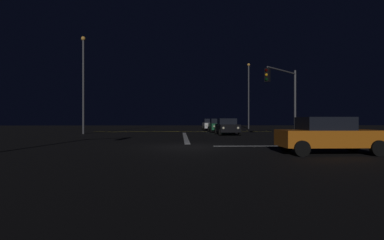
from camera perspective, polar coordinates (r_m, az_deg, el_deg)
The scene contains 11 objects.
ground at distance 16.78m, azimuth -0.71°, elevation -5.09°, with size 120.00×120.00×0.10m, color black.
stop_line_north at distance 25.97m, azimuth -1.25°, elevation -3.14°, with size 0.35×15.87×0.01m.
centre_line_ns at distance 37.55m, azimuth -1.55°, elevation -2.15°, with size 22.00×0.15×0.01m.
crosswalk_bar_east at distance 19.40m, azimuth 28.06°, elevation -4.25°, with size 15.87×0.40×0.01m.
sedan_black at distance 29.17m, azimuth 6.56°, elevation -1.22°, with size 2.02×4.33×1.57m.
sedan_green at distance 35.50m, azimuth 4.80°, elevation -0.99°, with size 2.02×4.33×1.57m.
sedan_white at distance 41.76m, azimuth 3.37°, elevation -0.83°, with size 2.02×4.33×1.57m.
sedan_orange_crossing at distance 14.23m, azimuth 24.10°, elevation -2.59°, with size 4.33×2.02×1.57m.
traffic_signal_ne at distance 26.33m, azimuth 16.75°, elevation 5.68°, with size 3.76×3.76×5.77m.
streetlamp_left_near at distance 33.30m, azimuth -19.62°, elevation 7.35°, with size 0.44×0.44×9.96m.
streetlamp_right_far at distance 48.92m, azimuth 10.53°, elevation 5.24°, with size 0.44×0.44×10.31m.
Camera 1 is at (-0.44, -16.71, 1.46)m, focal length 28.57 mm.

